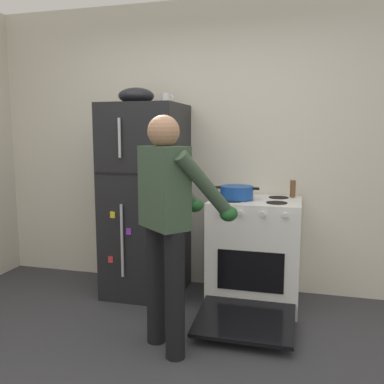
# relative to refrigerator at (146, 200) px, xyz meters

# --- Properties ---
(kitchen_wall_back) EXTENTS (6.00, 0.10, 2.70)m
(kitchen_wall_back) POSITION_rel_refrigerator_xyz_m (0.49, 0.38, 0.48)
(kitchen_wall_back) COLOR silver
(kitchen_wall_back) RESTS_ON ground
(refrigerator) EXTENTS (0.68, 0.72, 1.74)m
(refrigerator) POSITION_rel_refrigerator_xyz_m (0.00, 0.00, 0.00)
(refrigerator) COLOR black
(refrigerator) RESTS_ON ground
(stove_range) EXTENTS (0.76, 1.23, 0.93)m
(stove_range) POSITION_rel_refrigerator_xyz_m (1.00, -0.02, -0.42)
(stove_range) COLOR white
(stove_range) RESTS_ON ground
(person_cook) EXTENTS (0.67, 0.71, 1.60)m
(person_cook) POSITION_rel_refrigerator_xyz_m (0.53, -0.95, 0.08)
(person_cook) COLOR black
(person_cook) RESTS_ON ground
(red_pot) EXTENTS (0.38, 0.28, 0.11)m
(red_pot) POSITION_rel_refrigerator_xyz_m (0.84, -0.05, 0.11)
(red_pot) COLOR #19479E
(red_pot) RESTS_ON stove_range
(coffee_mug) EXTENTS (0.11, 0.08, 0.10)m
(coffee_mug) POSITION_rel_refrigerator_xyz_m (0.18, 0.05, 0.92)
(coffee_mug) COLOR silver
(coffee_mug) RESTS_ON refrigerator
(pepper_mill) EXTENTS (0.05, 0.05, 0.15)m
(pepper_mill) POSITION_rel_refrigerator_xyz_m (1.30, 0.20, 0.13)
(pepper_mill) COLOR brown
(pepper_mill) RESTS_ON stove_range
(mixing_bowl) EXTENTS (0.32, 0.32, 0.14)m
(mixing_bowl) POSITION_rel_refrigerator_xyz_m (-0.08, 0.00, 0.94)
(mixing_bowl) COLOR black
(mixing_bowl) RESTS_ON refrigerator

